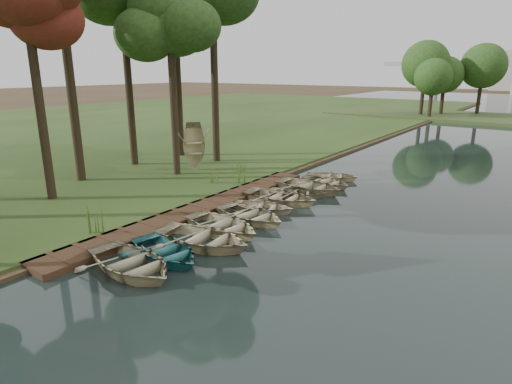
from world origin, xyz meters
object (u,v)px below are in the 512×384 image
Objects in this scene: rowboat_2 at (203,236)px; stored_rowboat at (194,165)px; rowboat_0 at (131,261)px; boardwalk at (200,209)px; rowboat_1 at (165,249)px.

rowboat_2 is 11.83m from stored_rowboat.
rowboat_0 is at bearing -109.80° from stored_rowboat.
rowboat_0 is 3.01m from rowboat_2.
boardwalk is 7.70m from stored_rowboat.
rowboat_0 is 1.40m from rowboat_1.
rowboat_2 is (0.33, 1.58, 0.06)m from rowboat_1.
rowboat_0 is 1.26× the size of stored_rowboat.
stored_rowboat reaches higher than rowboat_0.
rowboat_0 is 1.13× the size of rowboat_1.
rowboat_0 is at bearing -174.38° from rowboat_1.
rowboat_2 is 1.30× the size of stored_rowboat.
rowboat_0 is at bearing 164.92° from rowboat_2.
rowboat_1 is 12.78m from stored_rowboat.
stored_rowboat reaches higher than rowboat_2.
rowboat_2 is (2.89, -2.96, 0.31)m from boardwalk.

